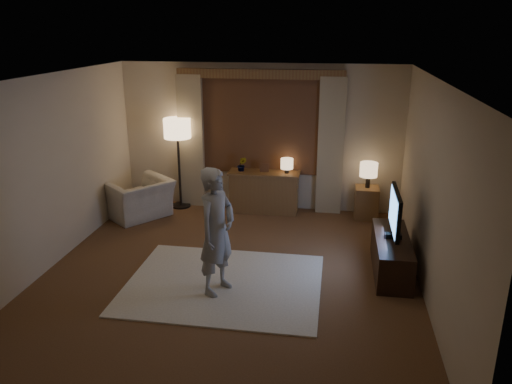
% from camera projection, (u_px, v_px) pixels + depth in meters
% --- Properties ---
extents(room, '(5.04, 5.54, 2.64)m').
position_uv_depth(room, '(235.00, 170.00, 6.77)').
color(room, brown).
rests_on(room, ground).
extents(rug, '(2.50, 2.00, 0.02)m').
position_uv_depth(rug, '(224.00, 284.00, 6.49)').
color(rug, '#F2E8CC').
rests_on(rug, floor).
extents(sideboard, '(1.20, 0.40, 0.70)m').
position_uv_depth(sideboard, '(264.00, 193.00, 8.94)').
color(sideboard, brown).
rests_on(sideboard, floor).
extents(picture_frame, '(0.16, 0.02, 0.20)m').
position_uv_depth(picture_frame, '(264.00, 169.00, 8.80)').
color(picture_frame, brown).
rests_on(picture_frame, sideboard).
extents(plant, '(0.17, 0.13, 0.30)m').
position_uv_depth(plant, '(242.00, 165.00, 8.84)').
color(plant, '#999999').
rests_on(plant, sideboard).
extents(table_lamp_sideboard, '(0.22, 0.22, 0.30)m').
position_uv_depth(table_lamp_sideboard, '(287.00, 164.00, 8.70)').
color(table_lamp_sideboard, black).
rests_on(table_lamp_sideboard, sideboard).
extents(floor_lamp, '(0.48, 0.48, 1.65)m').
position_uv_depth(floor_lamp, '(177.00, 133.00, 8.85)').
color(floor_lamp, black).
rests_on(floor_lamp, floor).
extents(armchair, '(1.34, 1.36, 0.67)m').
position_uv_depth(armchair, '(139.00, 199.00, 8.69)').
color(armchair, beige).
rests_on(armchair, floor).
extents(side_table, '(0.40, 0.40, 0.56)m').
position_uv_depth(side_table, '(366.00, 203.00, 8.64)').
color(side_table, brown).
rests_on(side_table, floor).
extents(table_lamp_side, '(0.30, 0.30, 0.44)m').
position_uv_depth(table_lamp_side, '(369.00, 170.00, 8.45)').
color(table_lamp_side, black).
rests_on(table_lamp_side, side_table).
extents(tv_stand, '(0.45, 1.40, 0.50)m').
position_uv_depth(tv_stand, '(391.00, 255.00, 6.76)').
color(tv_stand, black).
rests_on(tv_stand, floor).
extents(tv, '(0.22, 0.91, 0.66)m').
position_uv_depth(tv, '(395.00, 213.00, 6.56)').
color(tv, black).
rests_on(tv, tv_stand).
extents(person, '(0.59, 0.69, 1.61)m').
position_uv_depth(person, '(217.00, 231.00, 6.06)').
color(person, gray).
rests_on(person, rug).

